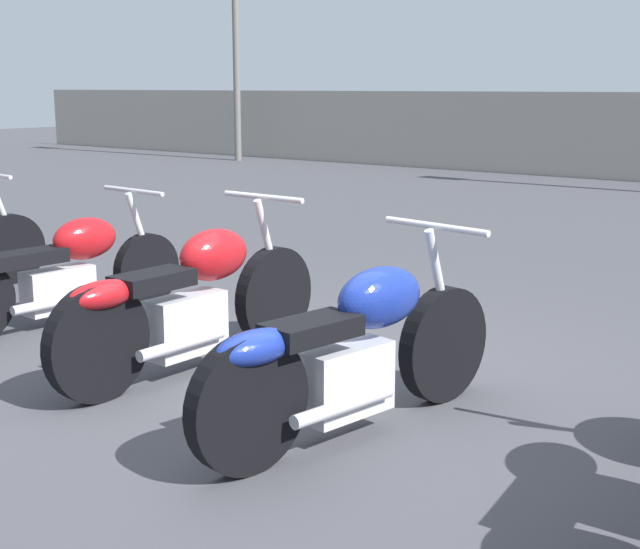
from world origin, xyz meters
TOP-DOWN VIEW (x-y plane):
  - ground_plane at (0.00, 0.00)m, footprint 60.00×60.00m
  - motorcycle_slot_1 at (-2.31, 0.02)m, footprint 0.72×2.05m
  - motorcycle_slot_2 at (-0.75, -0.17)m, footprint 0.68×2.14m
  - motorcycle_slot_3 at (0.64, -0.40)m, footprint 0.69×2.03m

SIDE VIEW (x-z plane):
  - ground_plane at x=0.00m, z-range 0.00..0.00m
  - motorcycle_slot_1 at x=-2.31m, z-range -0.07..0.88m
  - motorcycle_slot_3 at x=0.64m, z-range -0.07..0.95m
  - motorcycle_slot_2 at x=-0.75m, z-range -0.07..0.97m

